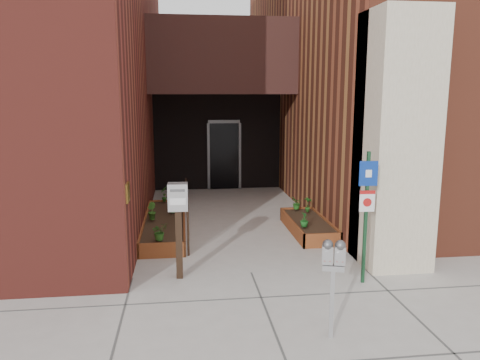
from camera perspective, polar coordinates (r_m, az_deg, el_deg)
name	(u,v)px	position (r m, az deg, el deg)	size (l,w,h in m)	color
ground	(251,273)	(8.15, 1.39, -11.23)	(80.00, 80.00, 0.00)	#9E9991
architecture	(212,26)	(14.55, -3.49, 18.23)	(20.00, 14.60, 10.00)	maroon
planter_left	(165,225)	(10.60, -9.16, -5.44)	(0.90, 3.60, 0.30)	brown
planter_right	(308,226)	(10.47, 8.33, -5.61)	(0.80, 2.20, 0.30)	brown
handrail	(187,198)	(10.39, -6.51, -2.20)	(0.04, 3.34, 0.90)	black
parking_meter	(333,262)	(5.92, 11.31, -9.82)	(0.30, 0.17, 1.27)	#A1A1A4
sign_post	(367,204)	(7.61, 15.19, -2.80)	(0.29, 0.08, 2.14)	#153A21
payment_dropbox	(178,210)	(7.65, -7.54, -3.68)	(0.33, 0.25, 1.60)	black
shrub_left_a	(159,231)	(8.97, -9.80, -6.19)	(0.30, 0.30, 0.33)	#255418
shrub_left_b	(151,211)	(10.42, -10.75, -3.73)	(0.21, 0.21, 0.38)	#2E631C
shrub_left_c	(172,205)	(10.95, -8.24, -3.06)	(0.19, 0.19, 0.34)	#28621C
shrub_left_d	(164,194)	(12.06, -9.25, -1.71)	(0.21, 0.21, 0.39)	#225317
shrub_right_a	(304,220)	(9.78, 7.85, -4.81)	(0.17, 0.17, 0.30)	#18551B
shrub_right_b	(308,204)	(10.99, 8.29, -2.95)	(0.19, 0.19, 0.37)	#22631C
shrub_right_c	(297,203)	(11.22, 6.94, -2.82)	(0.27, 0.27, 0.30)	#24621C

